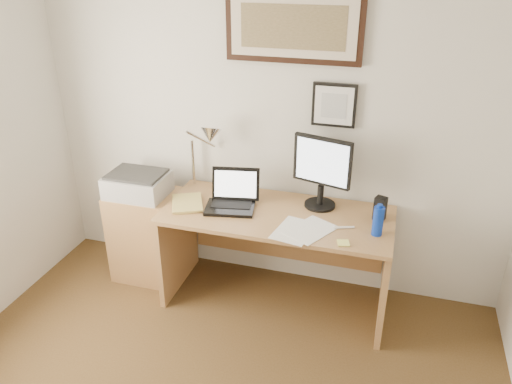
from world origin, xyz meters
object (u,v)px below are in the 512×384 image
at_px(side_cabinet, 147,235).
at_px(water_bottle, 378,221).
at_px(printer, 138,184).
at_px(lcd_monitor, 322,169).
at_px(desk, 279,236).
at_px(laptop, 232,199).
at_px(book, 172,204).

xyz_separation_m(side_cabinet, water_bottle, (1.76, -0.15, 0.48)).
bearing_deg(printer, water_bottle, -4.09).
height_order(side_cabinet, printer, printer).
bearing_deg(lcd_monitor, desk, -160.20).
height_order(side_cabinet, desk, desk).
relative_size(laptop, lcd_monitor, 0.73).
height_order(desk, laptop, laptop).
distance_m(book, printer, 0.37).
xyz_separation_m(side_cabinet, book, (0.32, -0.15, 0.40)).
xyz_separation_m(lcd_monitor, printer, (-1.35, -0.15, -0.22)).
bearing_deg(side_cabinet, laptop, -3.24).
bearing_deg(water_bottle, desk, 164.89).
height_order(desk, lcd_monitor, lcd_monitor).
xyz_separation_m(water_bottle, lcd_monitor, (-0.42, 0.28, 0.19)).
relative_size(side_cabinet, laptop, 1.93).
xyz_separation_m(book, laptop, (0.42, 0.11, 0.05)).
relative_size(book, desk, 0.18).
relative_size(book, laptop, 0.77).
xyz_separation_m(desk, lcd_monitor, (0.27, 0.10, 0.53)).
relative_size(water_bottle, laptop, 0.52).
height_order(book, laptop, laptop).
relative_size(book, lcd_monitor, 0.56).
distance_m(book, desk, 0.81).
bearing_deg(book, desk, 14.16).
relative_size(water_bottle, lcd_monitor, 0.38).
bearing_deg(water_bottle, laptop, 173.93).
bearing_deg(water_bottle, printer, 175.91).
bearing_deg(laptop, side_cabinet, 176.76).
bearing_deg(book, laptop, 14.99).
height_order(lcd_monitor, printer, lcd_monitor).
bearing_deg(book, lcd_monitor, 15.68).
relative_size(desk, printer, 3.64).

